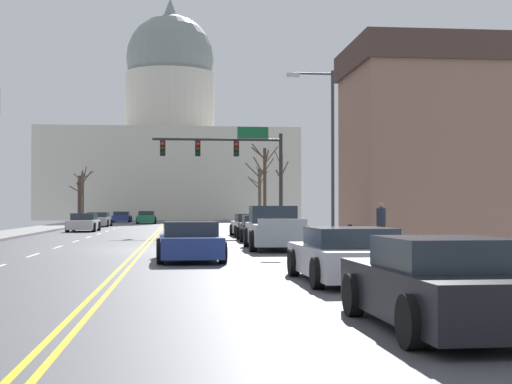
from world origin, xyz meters
The scene contains 22 objects.
ground centered at (0.00, 0.00, 0.02)m, with size 20.00×180.00×0.20m.
signal_gantry centered at (4.72, 15.92, 4.75)m, with size 7.91×0.41×6.41m.
street_lamp_right centered at (7.92, 3.08, 4.62)m, with size 2.12×0.24×7.55m.
capitol_building centered at (0.00, 75.57, 9.62)m, with size 33.55×21.30×30.89m.
sedan_near_00 centered at (5.41, 12.65, 0.60)m, with size 2.12×4.54×1.27m.
sedan_near_01 centered at (5.32, 6.65, 0.59)m, with size 2.13×4.34×1.25m.
pickup_truck_near_02 centered at (5.15, -0.43, 0.75)m, with size 2.28×5.52×1.69m.
sedan_near_03 centered at (1.78, -6.56, 0.57)m, with size 2.13×4.38×1.20m.
sedan_near_04 centered at (5.15, -13.41, 0.56)m, with size 2.18×4.60×1.20m.
sedan_near_05 centered at (4.98, -19.85, 0.58)m, with size 2.00×4.35×1.24m.
sedan_oncoming_00 centered at (-5.01, 22.04, 0.58)m, with size 2.00×4.25×1.24m.
sedan_oncoming_01 centered at (-5.43, 34.77, 0.57)m, with size 2.14×4.56×1.22m.
sedan_oncoming_02 centered at (-1.91, 46.62, 0.59)m, with size 1.96×4.53×1.25m.
sedan_oncoming_03 centered at (-5.01, 54.66, 0.55)m, with size 2.11×4.49×1.16m.
flank_building_02 centered at (16.24, 9.63, 5.22)m, with size 11.61×7.96×10.34m.
bare_tree_00 centered at (8.25, 20.66, 2.87)m, with size 1.10×2.10×5.43m.
bare_tree_01 centered at (-8.96, 49.78, 2.70)m, with size 1.77×1.51×5.37m.
bare_tree_02 centered at (8.75, 39.65, 3.00)m, with size 2.20×1.29×5.65m.
bare_tree_03 centered at (-7.99, 44.86, 2.87)m, with size 1.94×2.13×5.43m.
bare_tree_04 centered at (7.97, 28.28, 3.63)m, with size 2.23×2.17×6.40m.
pedestrian_00 centered at (8.85, -2.55, 1.07)m, with size 0.35×0.34×1.68m.
bicycle_parked centered at (8.11, -0.41, 0.49)m, with size 0.12×1.77×0.85m.
Camera 1 is at (1.50, -29.63, 1.64)m, focal length 52.81 mm.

